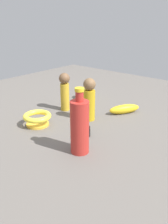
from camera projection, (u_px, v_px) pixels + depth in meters
The scene contains 8 objects.
ground at pixel (84, 120), 1.18m from camera, with size 2.00×2.00×0.00m, color #5B5651.
bottle_tall at pixel (80, 126), 0.87m from camera, with size 0.07×0.07×0.25m.
banana at pixel (124, 109), 1.25m from camera, with size 0.17×0.05×0.05m, color yellow.
nail_polish_jar at pixel (86, 131), 1.02m from camera, with size 0.04×0.04×0.04m.
person_figure_adult at pixel (65, 90), 1.27m from camera, with size 0.06×0.06×0.20m.
bowl at pixel (37, 118), 1.11m from camera, with size 0.13×0.13×0.06m.
cat_figurine at pixel (84, 94), 1.45m from camera, with size 0.09×0.15×0.09m.
person_figure_child at pixel (89, 99), 1.15m from camera, with size 0.08×0.08×0.21m.
Camera 1 is at (-0.82, -0.70, 0.48)m, focal length 38.90 mm.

